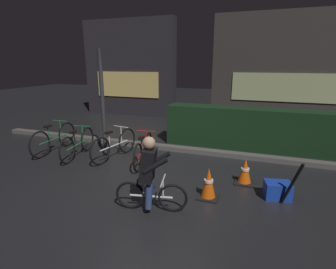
# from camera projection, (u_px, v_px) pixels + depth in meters

# --- Properties ---
(ground_plane) EXTENTS (40.00, 40.00, 0.00)m
(ground_plane) POSITION_uv_depth(u_px,v_px,m) (148.00, 185.00, 5.20)
(ground_plane) COLOR black
(sidewalk_curb) EXTENTS (12.00, 0.24, 0.12)m
(sidewalk_curb) POSITION_uv_depth(u_px,v_px,m) (181.00, 149.00, 7.18)
(sidewalk_curb) COLOR #56544F
(sidewalk_curb) RESTS_ON ground
(hedge_row) EXTENTS (4.80, 0.70, 1.14)m
(hedge_row) POSITION_uv_depth(u_px,v_px,m) (253.00, 129.00, 7.29)
(hedge_row) COLOR black
(hedge_row) RESTS_ON ground
(storefront_left) EXTENTS (4.25, 0.54, 4.15)m
(storefront_left) POSITION_uv_depth(u_px,v_px,m) (129.00, 69.00, 11.76)
(storefront_left) COLOR #262328
(storefront_left) RESTS_ON ground
(storefront_right) EXTENTS (5.69, 0.54, 4.23)m
(storefront_right) POSITION_uv_depth(u_px,v_px,m) (286.00, 69.00, 10.29)
(storefront_right) COLOR #383330
(storefront_right) RESTS_ON ground
(street_post) EXTENTS (0.10, 0.10, 2.66)m
(street_post) POSITION_uv_depth(u_px,v_px,m) (103.00, 105.00, 6.50)
(street_post) COLOR #2D2D33
(street_post) RESTS_ON ground
(parked_bike_leftmost) EXTENTS (0.46, 1.75, 0.80)m
(parked_bike_leftmost) POSITION_uv_depth(u_px,v_px,m) (54.00, 139.00, 7.08)
(parked_bike_leftmost) COLOR black
(parked_bike_leftmost) RESTS_ON ground
(parked_bike_left_mid) EXTENTS (0.46, 1.62, 0.75)m
(parked_bike_left_mid) POSITION_uv_depth(u_px,v_px,m) (78.00, 144.00, 6.70)
(parked_bike_left_mid) COLOR black
(parked_bike_left_mid) RESTS_ON ground
(parked_bike_center_left) EXTENTS (0.46, 1.65, 0.77)m
(parked_bike_center_left) POSITION_uv_depth(u_px,v_px,m) (114.00, 145.00, 6.58)
(parked_bike_center_left) COLOR black
(parked_bike_center_left) RESTS_ON ground
(parked_bike_center_right) EXTENTS (0.46, 1.59, 0.74)m
(parked_bike_center_right) POSITION_uv_depth(u_px,v_px,m) (144.00, 150.00, 6.24)
(parked_bike_center_right) COLOR black
(parked_bike_center_right) RESTS_ON ground
(traffic_cone_near) EXTENTS (0.36, 0.36, 0.57)m
(traffic_cone_near) POSITION_uv_depth(u_px,v_px,m) (209.00, 184.00, 4.65)
(traffic_cone_near) COLOR black
(traffic_cone_near) RESTS_ON ground
(traffic_cone_far) EXTENTS (0.36, 0.36, 0.52)m
(traffic_cone_far) POSITION_uv_depth(u_px,v_px,m) (245.00, 172.00, 5.22)
(traffic_cone_far) COLOR black
(traffic_cone_far) RESTS_ON ground
(blue_crate) EXTENTS (0.50, 0.40, 0.30)m
(blue_crate) POSITION_uv_depth(u_px,v_px,m) (277.00, 190.00, 4.67)
(blue_crate) COLOR #193DB7
(blue_crate) RESTS_ON ground
(cyclist) EXTENTS (1.17, 0.50, 1.25)m
(cyclist) POSITION_uv_depth(u_px,v_px,m) (150.00, 174.00, 4.19)
(cyclist) COLOR black
(cyclist) RESTS_ON ground
(closed_umbrella) EXTENTS (0.29, 0.24, 0.82)m
(closed_umbrella) POSITION_uv_depth(u_px,v_px,m) (292.00, 184.00, 4.32)
(closed_umbrella) COLOR black
(closed_umbrella) RESTS_ON ground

